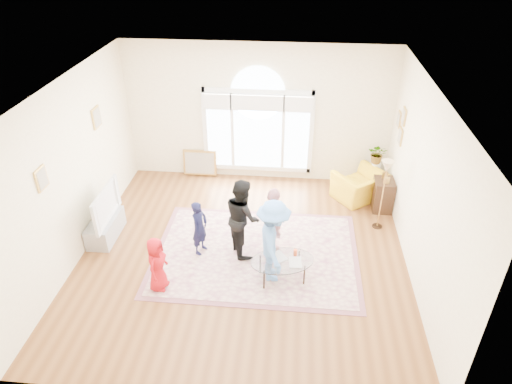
# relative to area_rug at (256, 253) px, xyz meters

# --- Properties ---
(ground) EXTENTS (6.00, 6.00, 0.00)m
(ground) POSITION_rel_area_rug_xyz_m (-0.24, -0.05, -0.01)
(ground) COLOR brown
(ground) RESTS_ON ground
(room_shell) EXTENTS (6.00, 6.00, 6.00)m
(room_shell) POSITION_rel_area_rug_xyz_m (-0.23, 2.79, 1.56)
(room_shell) COLOR #FFF4CB
(room_shell) RESTS_ON ground
(area_rug) EXTENTS (3.60, 2.60, 0.02)m
(area_rug) POSITION_rel_area_rug_xyz_m (0.00, 0.00, 0.00)
(area_rug) COLOR beige
(area_rug) RESTS_ON ground
(rug_border) EXTENTS (3.80, 2.80, 0.01)m
(rug_border) POSITION_rel_area_rug_xyz_m (0.00, 0.00, -0.00)
(rug_border) COLOR #834D57
(rug_border) RESTS_ON ground
(tv_console) EXTENTS (0.45, 1.00, 0.42)m
(tv_console) POSITION_rel_area_rug_xyz_m (-2.99, 0.25, 0.20)
(tv_console) COLOR #999CA2
(tv_console) RESTS_ON ground
(television) EXTENTS (0.18, 1.18, 0.68)m
(television) POSITION_rel_area_rug_xyz_m (-2.98, 0.25, 0.75)
(television) COLOR black
(television) RESTS_ON tv_console
(coffee_table) EXTENTS (1.23, 0.95, 0.54)m
(coffee_table) POSITION_rel_area_rug_xyz_m (0.51, -0.64, 0.39)
(coffee_table) COLOR silver
(coffee_table) RESTS_ON ground
(armchair) EXTENTS (1.33, 1.31, 0.65)m
(armchair) POSITION_rel_area_rug_xyz_m (2.09, 2.15, 0.32)
(armchair) COLOR gold
(armchair) RESTS_ON ground
(side_cabinet) EXTENTS (0.40, 0.50, 0.70)m
(side_cabinet) POSITION_rel_area_rug_xyz_m (2.54, 1.78, 0.34)
(side_cabinet) COLOR black
(side_cabinet) RESTS_ON ground
(floor_lamp) EXTENTS (0.28, 0.28, 1.51)m
(floor_lamp) POSITION_rel_area_rug_xyz_m (2.38, 1.10, 1.27)
(floor_lamp) COLOR black
(floor_lamp) RESTS_ON ground
(plant_pedestal) EXTENTS (0.20, 0.20, 0.70)m
(plant_pedestal) POSITION_rel_area_rug_xyz_m (2.46, 2.57, 0.34)
(plant_pedestal) COLOR white
(plant_pedestal) RESTS_ON ground
(potted_plant) EXTENTS (0.48, 0.44, 0.45)m
(potted_plant) POSITION_rel_area_rug_xyz_m (2.46, 2.57, 0.92)
(potted_plant) COLOR #33722D
(potted_plant) RESTS_ON plant_pedestal
(leaning_picture) EXTENTS (0.80, 0.14, 0.62)m
(leaning_picture) POSITION_rel_area_rug_xyz_m (-1.63, 2.85, -0.01)
(leaning_picture) COLOR tan
(leaning_picture) RESTS_ON ground
(child_red) EXTENTS (0.38, 0.52, 1.00)m
(child_red) POSITION_rel_area_rug_xyz_m (-1.55, -1.05, 0.51)
(child_red) COLOR red
(child_red) RESTS_ON area_rug
(child_navy) EXTENTS (0.38, 0.46, 1.08)m
(child_navy) POSITION_rel_area_rug_xyz_m (-1.03, -0.04, 0.55)
(child_navy) COLOR black
(child_navy) RESTS_ON area_rug
(child_black) EXTENTS (0.83, 0.91, 1.52)m
(child_black) POSITION_rel_area_rug_xyz_m (-0.25, 0.07, 0.77)
(child_black) COLOR black
(child_black) RESTS_ON area_rug
(child_pink) EXTENTS (0.59, 0.90, 1.42)m
(child_pink) POSITION_rel_area_rug_xyz_m (0.31, -0.01, 0.72)
(child_pink) COLOR #F3A5AD
(child_pink) RESTS_ON area_rug
(child_blue) EXTENTS (0.75, 1.08, 1.54)m
(child_blue) POSITION_rel_area_rug_xyz_m (0.35, -0.61, 0.78)
(child_blue) COLOR #5891E6
(child_blue) RESTS_ON area_rug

